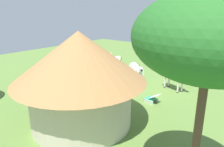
# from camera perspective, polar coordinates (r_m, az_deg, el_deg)

# --- Properties ---
(ground_plane) EXTENTS (36.00, 36.00, 0.00)m
(ground_plane) POSITION_cam_1_polar(r_m,az_deg,el_deg) (14.91, 3.71, -3.36)
(ground_plane) COLOR #5C7F38
(thatched_hut) EXTENTS (5.93, 5.93, 4.31)m
(thatched_hut) POSITION_cam_1_polar(r_m,az_deg,el_deg) (9.42, -8.70, -0.09)
(thatched_hut) COLOR beige
(thatched_hut) RESTS_ON ground_plane
(shade_umbrella) EXTENTS (3.63, 3.63, 3.16)m
(shade_umbrella) POSITION_cam_1_polar(r_m,az_deg,el_deg) (13.45, -7.69, 6.72)
(shade_umbrella) COLOR brown
(shade_umbrella) RESTS_ON ground_plane
(patio_dining_table) EXTENTS (1.53, 1.17, 0.74)m
(patio_dining_table) POSITION_cam_1_polar(r_m,az_deg,el_deg) (13.99, -7.35, -1.97)
(patio_dining_table) COLOR silver
(patio_dining_table) RESTS_ON ground_plane
(patio_chair_east_end) EXTENTS (0.54, 0.53, 0.90)m
(patio_chair_east_end) POSITION_cam_1_polar(r_m,az_deg,el_deg) (13.56, -12.00, -3.45)
(patio_chair_east_end) COLOR silver
(patio_chair_east_end) RESTS_ON ground_plane
(patio_chair_near_lawn) EXTENTS (0.50, 0.52, 0.90)m
(patio_chair_near_lawn) POSITION_cam_1_polar(r_m,az_deg,el_deg) (13.40, -2.96, -3.34)
(patio_chair_near_lawn) COLOR silver
(patio_chair_near_lawn) RESTS_ON ground_plane
(patio_chair_near_hut) EXTENTS (0.61, 0.61, 0.90)m
(patio_chair_near_hut) POSITION_cam_1_polar(r_m,az_deg,el_deg) (15.20, -7.57, -0.99)
(patio_chair_near_hut) COLOR silver
(patio_chair_near_hut) RESTS_ON ground_plane
(guest_beside_umbrella) EXTENTS (0.35, 0.58, 1.69)m
(guest_beside_umbrella) POSITION_cam_1_polar(r_m,az_deg,el_deg) (12.74, -12.97, -2.47)
(guest_beside_umbrella) COLOR black
(guest_beside_umbrella) RESTS_ON ground_plane
(standing_watcher) EXTENTS (0.46, 0.45, 1.64)m
(standing_watcher) POSITION_cam_1_polar(r_m,az_deg,el_deg) (16.16, 21.32, 0.76)
(standing_watcher) COLOR black
(standing_watcher) RESTS_ON ground_plane
(striped_lounge_chair) EXTENTS (0.86, 0.61, 0.61)m
(striped_lounge_chair) POSITION_cam_1_polar(r_m,az_deg,el_deg) (12.40, 10.83, -6.68)
(striped_lounge_chair) COLOR #29A377
(striped_lounge_chair) RESTS_ON ground_plane
(zebra_nearest_camera) EXTENTS (1.90, 1.78, 1.54)m
(zebra_nearest_camera) POSITION_cam_1_polar(r_m,az_deg,el_deg) (15.23, 6.65, 0.96)
(zebra_nearest_camera) COLOR silver
(zebra_nearest_camera) RESTS_ON ground_plane
(zebra_by_umbrella) EXTENTS (2.09, 1.15, 1.56)m
(zebra_by_umbrella) POSITION_cam_1_polar(r_m,az_deg,el_deg) (14.44, 16.66, -0.43)
(zebra_by_umbrella) COLOR silver
(zebra_by_umbrella) RESTS_ON ground_plane
(zebra_toward_hut) EXTENTS (1.71, 1.70, 1.59)m
(zebra_toward_hut) POSITION_cam_1_polar(r_m,az_deg,el_deg) (17.89, -0.41, 3.61)
(zebra_toward_hut) COLOR silver
(zebra_toward_hut) RESTS_ON ground_plane
(acacia_tree_right_background) EXTENTS (3.40, 3.40, 5.62)m
(acacia_tree_right_background) POSITION_cam_1_polar(r_m,az_deg,el_deg) (5.00, 25.19, 8.86)
(acacia_tree_right_background) COLOR brown
(acacia_tree_right_background) RESTS_ON ground_plane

